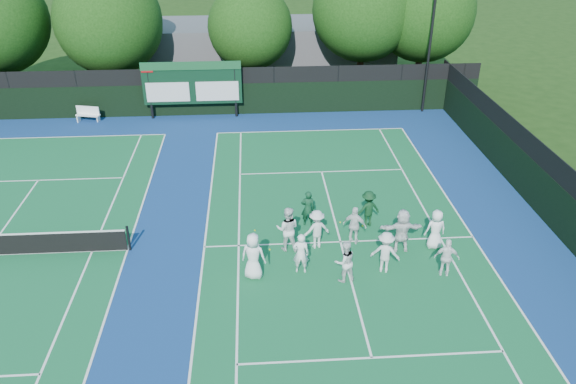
{
  "coord_description": "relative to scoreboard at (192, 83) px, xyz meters",
  "views": [
    {
      "loc": [
        -3.4,
        -17.82,
        12.6
      ],
      "look_at": [
        -2.0,
        3.0,
        1.3
      ],
      "focal_mm": 35.0,
      "sensor_mm": 36.0,
      "label": 1
    }
  ],
  "objects": [
    {
      "name": "player_front_2",
      "position": [
        6.75,
        -17.07,
        -1.37
      ],
      "size": [
        0.94,
        0.82,
        1.64
      ],
      "primitive_type": "imported",
      "rotation": [
        0.0,
        0.0,
        3.43
      ],
      "color": "silver",
      "rests_on": "ground"
    },
    {
      "name": "player_back_2",
      "position": [
        7.53,
        -14.66,
        -1.37
      ],
      "size": [
        1.04,
        0.76,
        1.64
      ],
      "primitive_type": "imported",
      "rotation": [
        0.0,
        0.0,
        2.72
      ],
      "color": "white",
      "rests_on": "ground"
    },
    {
      "name": "tennis_ball_3",
      "position": [
        3.56,
        -13.52,
        -2.16
      ],
      "size": [
        0.07,
        0.07,
        0.07
      ],
      "primitive_type": "sphere",
      "color": "#BDCB17",
      "rests_on": "ground"
    },
    {
      "name": "tennis_ball_0",
      "position": [
        4.13,
        -14.98,
        -2.16
      ],
      "size": [
        0.07,
        0.07,
        0.07
      ],
      "primitive_type": "sphere",
      "color": "#BDCB17",
      "rests_on": "ground"
    },
    {
      "name": "player_back_3",
      "position": [
        9.26,
        -15.32,
        -1.27
      ],
      "size": [
        1.71,
        0.55,
        1.84
      ],
      "primitive_type": "imported",
      "rotation": [
        0.0,
        0.0,
        3.15
      ],
      "color": "white",
      "rests_on": "ground"
    },
    {
      "name": "light_pole_right",
      "position": [
        14.51,
        0.11,
        4.11
      ],
      "size": [
        1.2,
        0.3,
        10.12
      ],
      "color": "black",
      "rests_on": "ground"
    },
    {
      "name": "tennis_ball_5",
      "position": [
        8.11,
        -13.47,
        -2.16
      ],
      "size": [
        0.07,
        0.07,
        0.07
      ],
      "primitive_type": "sphere",
      "color": "#BDCB17",
      "rests_on": "ground"
    },
    {
      "name": "tennis_ball_1",
      "position": [
        7.22,
        -13.12,
        -2.16
      ],
      "size": [
        0.07,
        0.07,
        0.07
      ],
      "primitive_type": "sphere",
      "color": "#BDCB17",
      "rests_on": "ground"
    },
    {
      "name": "clubhouse",
      "position": [
        5.01,
        8.41,
        -0.19
      ],
      "size": [
        18.0,
        6.0,
        4.0
      ],
      "primitive_type": "cube",
      "color": "#55555A",
      "rests_on": "ground"
    },
    {
      "name": "player_front_4",
      "position": [
        10.52,
        -17.02,
        -1.42
      ],
      "size": [
        0.97,
        0.57,
        1.55
      ],
      "primitive_type": "imported",
      "rotation": [
        0.0,
        0.0,
        2.91
      ],
      "color": "white",
      "rests_on": "ground"
    },
    {
      "name": "tennis_ball_4",
      "position": [
        8.76,
        -10.85,
        -2.16
      ],
      "size": [
        0.07,
        0.07,
        0.07
      ],
      "primitive_type": "sphere",
      "color": "#BDCB17",
      "rests_on": "ground"
    },
    {
      "name": "player_front_0",
      "position": [
        3.48,
        -16.66,
        -1.27
      ],
      "size": [
        1.02,
        0.8,
        1.84
      ],
      "primitive_type": "imported",
      "rotation": [
        0.0,
        0.0,
        2.87
      ],
      "color": "white",
      "rests_on": "ground"
    },
    {
      "name": "ground",
      "position": [
        7.01,
        -15.59,
        -2.19
      ],
      "size": [
        120.0,
        120.0,
        0.0
      ],
      "primitive_type": "plane",
      "color": "#1A360E",
      "rests_on": "ground"
    },
    {
      "name": "court_apron",
      "position": [
        1.01,
        -14.59,
        -2.19
      ],
      "size": [
        34.0,
        32.0,
        0.01
      ],
      "primitive_type": "cube",
      "color": "navy",
      "rests_on": "ground"
    },
    {
      "name": "divider_fence_right",
      "position": [
        16.01,
        -14.59,
        -0.83
      ],
      "size": [
        0.08,
        32.0,
        3.0
      ],
      "color": "black",
      "rests_on": "ground"
    },
    {
      "name": "player_back_0",
      "position": [
        4.84,
        -14.94,
        -1.25
      ],
      "size": [
        1.01,
        0.84,
        1.88
      ],
      "primitive_type": "imported",
      "rotation": [
        0.0,
        0.0,
        3.0
      ],
      "color": "white",
      "rests_on": "ground"
    },
    {
      "name": "player_front_1",
      "position": [
        5.22,
        -16.46,
        -1.36
      ],
      "size": [
        0.63,
        0.45,
        1.65
      ],
      "primitive_type": "imported",
      "rotation": [
        0.0,
        0.0,
        3.06
      ],
      "color": "white",
      "rests_on": "ground"
    },
    {
      "name": "scoreboard",
      "position": [
        0.0,
        0.0,
        0.0
      ],
      "size": [
        6.0,
        0.21,
        3.55
      ],
      "color": "black",
      "rests_on": "ground"
    },
    {
      "name": "back_fence",
      "position": [
        1.01,
        0.41,
        -0.83
      ],
      "size": [
        34.0,
        0.08,
        3.0
      ],
      "color": "black",
      "rests_on": "ground"
    },
    {
      "name": "tree_b",
      "position": [
        -5.21,
        3.99,
        2.78
      ],
      "size": [
        6.82,
        6.82,
        8.56
      ],
      "color": "black",
      "rests_on": "ground"
    },
    {
      "name": "tree_d",
      "position": [
        11.2,
        3.99,
        3.32
      ],
      "size": [
        6.72,
        6.72,
        9.05
      ],
      "color": "black",
      "rests_on": "ground"
    },
    {
      "name": "coach_right",
      "position": [
        8.32,
        -13.39,
        -1.38
      ],
      "size": [
        1.17,
        0.87,
        1.62
      ],
      "primitive_type": "imported",
      "rotation": [
        0.0,
        0.0,
        3.42
      ],
      "color": "#0E3519",
      "rests_on": "ground"
    },
    {
      "name": "tree_c",
      "position": [
        3.79,
        3.99,
        2.34
      ],
      "size": [
        5.52,
        5.52,
        7.43
      ],
      "color": "black",
      "rests_on": "ground"
    },
    {
      "name": "player_back_4",
      "position": [
        10.65,
        -15.19,
        -1.35
      ],
      "size": [
        0.85,
        0.58,
        1.67
      ],
      "primitive_type": "imported",
      "rotation": [
        0.0,
        0.0,
        3.21
      ],
      "color": "white",
      "rests_on": "ground"
    },
    {
      "name": "player_back_1",
      "position": [
        5.99,
        -14.86,
        -1.37
      ],
      "size": [
        1.19,
        0.88,
        1.65
      ],
      "primitive_type": "imported",
      "rotation": [
        0.0,
        0.0,
        3.42
      ],
      "color": "silver",
      "rests_on": "ground"
    },
    {
      "name": "bench",
      "position": [
        -6.44,
        -0.22,
        -1.69
      ],
      "size": [
        1.53,
        0.75,
        0.94
      ],
      "color": "white",
      "rests_on": "ground"
    },
    {
      "name": "near_court",
      "position": [
        7.01,
        -14.59,
        -2.18
      ],
      "size": [
        11.05,
        23.85,
        0.01
      ],
      "color": "#135C32",
      "rests_on": "ground"
    },
    {
      "name": "coach_left",
      "position": [
        5.81,
        -13.17,
        -1.39
      ],
      "size": [
        0.62,
        0.43,
        1.61
      ],
      "primitive_type": "imported",
      "rotation": [
        0.0,
        0.0,
        3.06
      ],
      "color": "#103A22",
      "rests_on": "ground"
    },
    {
      "name": "player_front_3",
      "position": [
        8.34,
        -16.62,
        -1.36
      ],
      "size": [
        1.22,
        0.93,
        1.67
      ],
      "primitive_type": "imported",
      "rotation": [
        0.0,
        0.0,
        2.81
      ],
      "color": "silver",
      "rests_on": "ground"
    },
    {
      "name": "tree_e",
      "position": [
        15.26,
        3.99,
        3.18
      ],
      "size": [
        6.62,
        6.62,
        8.85
      ],
      "color": "black",
      "rests_on": "ground"
    },
    {
      "name": "tennis_ball_2",
      "position": [
        10.65,
        -14.86,
        -2.16
      ],
      "size": [
        0.07,
        0.07,
        0.07
      ],
      "primitive_type": "sphere",
      "color": "#BDCB17",
      "rests_on": "ground"
    }
  ]
}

